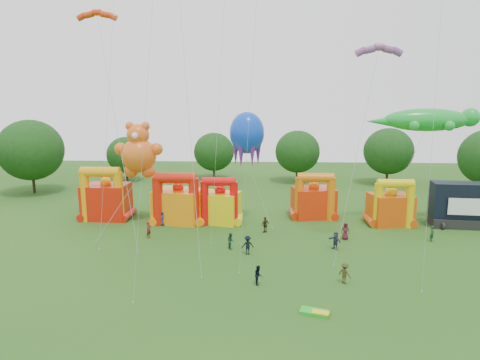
{
  "coord_description": "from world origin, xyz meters",
  "views": [
    {
      "loc": [
        0.81,
        -25.33,
        15.16
      ],
      "look_at": [
        -1.24,
        18.0,
        7.01
      ],
      "focal_mm": 32.0,
      "sensor_mm": 36.0,
      "label": 1
    }
  ],
  "objects_px": {
    "spectator_0": "(162,219)",
    "bouncy_castle_0": "(106,199)",
    "bouncy_castle_2": "(220,205)",
    "teddy_bear_kite": "(128,181)",
    "stage_trailer": "(468,205)",
    "octopus_kite": "(253,164)",
    "gecko_kite": "(412,157)",
    "spectator_4": "(265,225)"
  },
  "relations": [
    {
      "from": "teddy_bear_kite",
      "to": "gecko_kite",
      "type": "distance_m",
      "value": 34.32
    },
    {
      "from": "octopus_kite",
      "to": "spectator_4",
      "type": "bearing_deg",
      "value": -70.97
    },
    {
      "from": "spectator_0",
      "to": "spectator_4",
      "type": "height_order",
      "value": "spectator_4"
    },
    {
      "from": "bouncy_castle_0",
      "to": "stage_trailer",
      "type": "height_order",
      "value": "bouncy_castle_0"
    },
    {
      "from": "bouncy_castle_2",
      "to": "octopus_kite",
      "type": "xyz_separation_m",
      "value": [
        4.05,
        0.76,
        5.1
      ]
    },
    {
      "from": "gecko_kite",
      "to": "teddy_bear_kite",
      "type": "bearing_deg",
      "value": -175.7
    },
    {
      "from": "gecko_kite",
      "to": "spectator_4",
      "type": "xyz_separation_m",
      "value": [
        -17.64,
        -4.48,
        -7.46
      ]
    },
    {
      "from": "spectator_4",
      "to": "bouncy_castle_0",
      "type": "bearing_deg",
      "value": -51.02
    },
    {
      "from": "bouncy_castle_2",
      "to": "teddy_bear_kite",
      "type": "relative_size",
      "value": 0.47
    },
    {
      "from": "stage_trailer",
      "to": "bouncy_castle_0",
      "type": "bearing_deg",
      "value": 178.34
    },
    {
      "from": "bouncy_castle_2",
      "to": "octopus_kite",
      "type": "distance_m",
      "value": 6.56
    },
    {
      "from": "bouncy_castle_2",
      "to": "spectator_4",
      "type": "bearing_deg",
      "value": -33.43
    },
    {
      "from": "stage_trailer",
      "to": "spectator_0",
      "type": "relative_size",
      "value": 4.94
    },
    {
      "from": "stage_trailer",
      "to": "spectator_0",
      "type": "xyz_separation_m",
      "value": [
        -37.03,
        -1.47,
        -1.72
      ]
    },
    {
      "from": "spectator_0",
      "to": "bouncy_castle_0",
      "type": "bearing_deg",
      "value": 159.06
    },
    {
      "from": "stage_trailer",
      "to": "teddy_bear_kite",
      "type": "xyz_separation_m",
      "value": [
        -40.96,
        -1.73,
        2.92
      ]
    },
    {
      "from": "stage_trailer",
      "to": "octopus_kite",
      "type": "xyz_separation_m",
      "value": [
        -26.04,
        0.8,
        4.78
      ]
    },
    {
      "from": "octopus_kite",
      "to": "spectator_4",
      "type": "height_order",
      "value": "octopus_kite"
    },
    {
      "from": "teddy_bear_kite",
      "to": "octopus_kite",
      "type": "relative_size",
      "value": 0.91
    },
    {
      "from": "bouncy_castle_2",
      "to": "octopus_kite",
      "type": "bearing_deg",
      "value": 10.66
    },
    {
      "from": "bouncy_castle_0",
      "to": "spectator_0",
      "type": "distance_m",
      "value": 8.58
    },
    {
      "from": "octopus_kite",
      "to": "spectator_4",
      "type": "relative_size",
      "value": 7.43
    },
    {
      "from": "bouncy_castle_0",
      "to": "gecko_kite",
      "type": "relative_size",
      "value": 0.49
    },
    {
      "from": "stage_trailer",
      "to": "spectator_4",
      "type": "xyz_separation_m",
      "value": [
        -24.51,
        -3.65,
        -1.68
      ]
    },
    {
      "from": "bouncy_castle_2",
      "to": "spectator_4",
      "type": "xyz_separation_m",
      "value": [
        5.58,
        -3.69,
        -1.36
      ]
    },
    {
      "from": "spectator_0",
      "to": "teddy_bear_kite",
      "type": "bearing_deg",
      "value": -177.9
    },
    {
      "from": "bouncy_castle_2",
      "to": "teddy_bear_kite",
      "type": "xyz_separation_m",
      "value": [
        -10.87,
        -1.76,
        3.24
      ]
    },
    {
      "from": "bouncy_castle_2",
      "to": "stage_trailer",
      "type": "distance_m",
      "value": 30.09
    },
    {
      "from": "gecko_kite",
      "to": "bouncy_castle_0",
      "type": "bearing_deg",
      "value": 179.29
    },
    {
      "from": "teddy_bear_kite",
      "to": "spectator_0",
      "type": "xyz_separation_m",
      "value": [
        3.93,
        0.26,
        -4.64
      ]
    },
    {
      "from": "bouncy_castle_0",
      "to": "stage_trailer",
      "type": "bearing_deg",
      "value": -1.66
    },
    {
      "from": "gecko_kite",
      "to": "octopus_kite",
      "type": "xyz_separation_m",
      "value": [
        -19.18,
        -0.04,
        -1.0
      ]
    },
    {
      "from": "bouncy_castle_0",
      "to": "stage_trailer",
      "type": "distance_m",
      "value": 44.98
    },
    {
      "from": "bouncy_castle_0",
      "to": "octopus_kite",
      "type": "distance_m",
      "value": 19.52
    },
    {
      "from": "bouncy_castle_0",
      "to": "octopus_kite",
      "type": "bearing_deg",
      "value": -1.53
    },
    {
      "from": "bouncy_castle_0",
      "to": "bouncy_castle_2",
      "type": "height_order",
      "value": "bouncy_castle_0"
    },
    {
      "from": "bouncy_castle_0",
      "to": "teddy_bear_kite",
      "type": "distance_m",
      "value": 5.79
    },
    {
      "from": "bouncy_castle_0",
      "to": "octopus_kite",
      "type": "relative_size",
      "value": 0.51
    },
    {
      "from": "octopus_kite",
      "to": "spectator_4",
      "type": "distance_m",
      "value": 7.99
    },
    {
      "from": "bouncy_castle_0",
      "to": "octopus_kite",
      "type": "xyz_separation_m",
      "value": [
        18.93,
        -0.51,
        4.75
      ]
    },
    {
      "from": "spectator_0",
      "to": "spectator_4",
      "type": "bearing_deg",
      "value": -11.54
    },
    {
      "from": "bouncy_castle_0",
      "to": "gecko_kite",
      "type": "bearing_deg",
      "value": -0.71
    }
  ]
}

